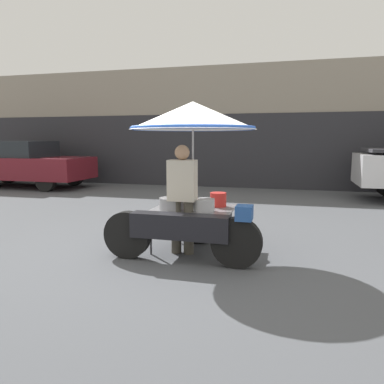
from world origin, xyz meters
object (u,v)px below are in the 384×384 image
(vendor_person, at_px, (182,194))
(potted_plant, at_px, (7,170))
(parked_car, at_px, (23,164))
(vendor_motorcycle_cart, at_px, (192,138))

(vendor_person, bearing_deg, potted_plant, 142.67)
(vendor_person, relative_size, potted_plant, 1.81)
(potted_plant, bearing_deg, parked_car, -34.15)
(vendor_person, distance_m, parked_car, 9.15)
(vendor_motorcycle_cart, bearing_deg, parked_car, 143.21)
(vendor_person, bearing_deg, vendor_motorcycle_cart, 64.06)
(vendor_motorcycle_cart, xyz_separation_m, parked_car, (-7.30, 5.46, -0.82))
(parked_car, bearing_deg, vendor_motorcycle_cart, -36.79)
(vendor_motorcycle_cart, xyz_separation_m, potted_plant, (-8.91, 6.55, -1.14))
(vendor_person, relative_size, parked_car, 0.34)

